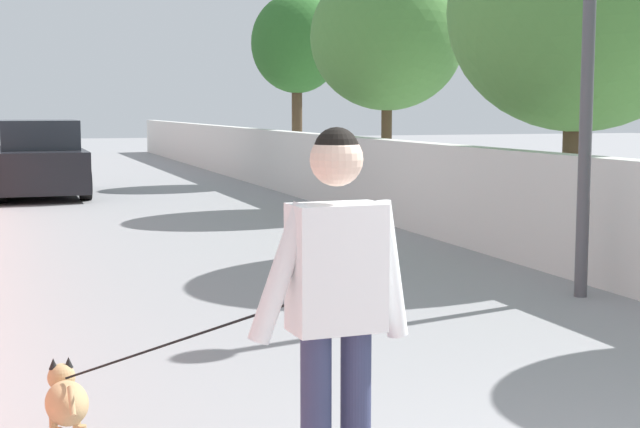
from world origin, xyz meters
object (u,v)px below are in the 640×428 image
(car_near, at_px, (40,161))
(tree_right_near, at_px, (580,12))
(tree_right_distant, at_px, (387,38))
(dog, at_px, (67,400))
(person_skateboarder, at_px, (336,291))
(tree_right_far, at_px, (297,44))

(car_near, bearing_deg, tree_right_near, -149.32)
(tree_right_distant, height_order, dog, tree_right_distant)
(tree_right_distant, distance_m, dog, 12.45)
(dog, relative_size, car_near, 0.41)
(tree_right_near, bearing_deg, tree_right_distant, 2.08)
(person_skateboarder, xyz_separation_m, dog, (1.33, 1.01, -0.76))
(car_near, bearing_deg, person_skateboarder, -177.96)
(tree_right_near, xyz_separation_m, person_skateboarder, (-6.29, 5.36, -1.90))
(tree_right_distant, xyz_separation_m, car_near, (4.52, 5.75, -2.30))
(tree_right_distant, bearing_deg, person_skateboarder, 156.34)
(tree_right_distant, xyz_separation_m, dog, (-10.46, 6.18, -2.74))
(tree_right_far, bearing_deg, person_skateboarder, 163.19)
(tree_right_distant, relative_size, dog, 2.64)
(car_near, bearing_deg, tree_right_distant, -128.20)
(tree_right_far, xyz_separation_m, tree_right_distant, (-6.00, 0.21, -0.26))
(tree_right_near, distance_m, dog, 8.51)
(tree_right_distant, bearing_deg, car_near, 51.80)
(tree_right_near, bearing_deg, person_skateboarder, 139.53)
(tree_right_near, bearing_deg, dog, 127.86)
(tree_right_far, relative_size, person_skateboarder, 2.75)
(tree_right_far, height_order, person_skateboarder, tree_right_far)
(person_skateboarder, bearing_deg, dog, 37.29)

